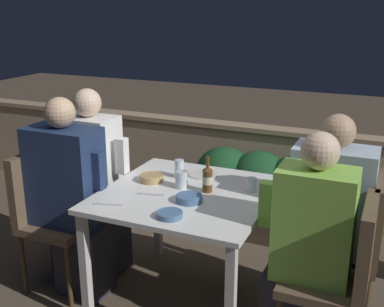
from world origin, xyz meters
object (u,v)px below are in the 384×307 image
object	(u,v)px
chair_left_far	(74,190)
chair_right_near	(345,268)
person_white_polo	(96,181)
person_blue_shirt	(324,220)
chair_right_far	(359,238)
person_green_blouse	(305,248)
beer_bottle	(207,179)
chair_left_near	(47,206)
person_navy_jumper	(71,199)

from	to	relation	value
chair_left_far	chair_right_near	distance (m)	1.94
person_white_polo	person_blue_shirt	distance (m)	1.54
chair_left_far	person_white_polo	xyz separation A→B (m)	(0.20, 0.00, 0.10)
chair_right_far	person_blue_shirt	xyz separation A→B (m)	(-0.20, 0.00, 0.07)
person_green_blouse	person_blue_shirt	size ratio (longest dim) A/B	0.99
person_green_blouse	chair_right_far	bearing A→B (deg)	57.54
chair_right_near	beer_bottle	bearing A→B (deg)	164.32
person_white_polo	person_green_blouse	world-z (taller)	person_white_polo
chair_left_near	chair_left_far	xyz separation A→B (m)	(-0.02, 0.31, 0.00)
chair_left_near	person_green_blouse	xyz separation A→B (m)	(1.68, -0.01, 0.07)
chair_right_far	chair_left_near	bearing A→B (deg)	-169.51
chair_left_far	person_blue_shirt	bearing A→B (deg)	1.39
chair_right_near	person_blue_shirt	distance (m)	0.41
chair_left_near	person_green_blouse	distance (m)	1.69
chair_right_near	chair_left_far	bearing A→B (deg)	170.26
person_navy_jumper	chair_right_near	bearing A→B (deg)	-0.48
person_blue_shirt	beer_bottle	world-z (taller)	person_blue_shirt
chair_right_far	person_navy_jumper	bearing A→B (deg)	-168.32
beer_bottle	person_white_polo	bearing A→B (deg)	174.01
person_white_polo	person_green_blouse	xyz separation A→B (m)	(1.51, -0.33, -0.03)
chair_left_far	person_navy_jumper	bearing A→B (deg)	-54.58
person_green_blouse	chair_right_far	size ratio (longest dim) A/B	1.35
chair_left_far	person_green_blouse	xyz separation A→B (m)	(1.71, -0.33, 0.07)
chair_right_far	person_white_polo	bearing A→B (deg)	-178.62
person_green_blouse	person_blue_shirt	xyz separation A→B (m)	(0.03, 0.37, 0.00)
person_white_polo	beer_bottle	world-z (taller)	person_white_polo
person_white_polo	person_navy_jumper	bearing A→B (deg)	-85.70
chair_right_near	person_green_blouse	distance (m)	0.21
chair_right_far	chair_right_near	bearing A→B (deg)	-95.29
chair_right_far	beer_bottle	bearing A→B (deg)	-171.38
person_white_polo	beer_bottle	bearing A→B (deg)	-5.99
chair_left_far	chair_right_far	world-z (taller)	same
person_white_polo	chair_right_near	xyz separation A→B (m)	(1.71, -0.33, -0.10)
person_green_blouse	beer_bottle	bearing A→B (deg)	159.77
chair_right_near	person_blue_shirt	world-z (taller)	person_blue_shirt
person_navy_jumper	person_white_polo	distance (m)	0.31
person_white_polo	chair_right_near	size ratio (longest dim) A/B	1.40
chair_left_near	chair_right_near	size ratio (longest dim) A/B	1.00
chair_left_near	person_white_polo	world-z (taller)	person_white_polo
chair_right_near	person_navy_jumper	bearing A→B (deg)	179.52
chair_left_far	beer_bottle	world-z (taller)	beer_bottle
person_blue_shirt	beer_bottle	bearing A→B (deg)	-168.89
chair_left_far	person_green_blouse	distance (m)	1.74
person_blue_shirt	person_green_blouse	bearing A→B (deg)	-95.36
person_green_blouse	person_white_polo	bearing A→B (deg)	167.75
person_navy_jumper	person_white_polo	size ratio (longest dim) A/B	1.00
beer_bottle	person_green_blouse	bearing A→B (deg)	-20.23
person_navy_jumper	chair_right_far	bearing A→B (deg)	11.68
person_navy_jumper	person_blue_shirt	xyz separation A→B (m)	(1.52, 0.36, -0.02)
chair_left_far	chair_right_far	distance (m)	1.94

